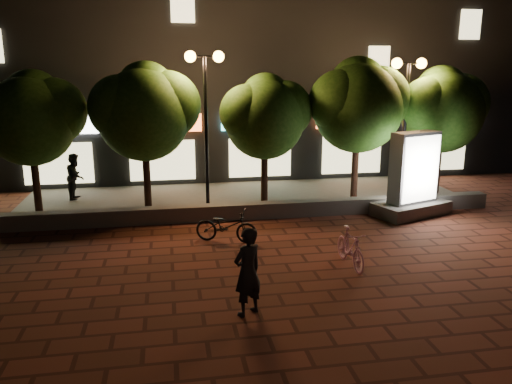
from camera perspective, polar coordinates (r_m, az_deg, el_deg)
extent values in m
plane|color=#58261B|center=(12.68, 3.36, -8.08)|extent=(80.00, 80.00, 0.00)
cube|color=#625F5B|center=(16.31, 0.15, -2.09)|extent=(16.00, 0.45, 0.50)
cube|color=#625F5B|center=(18.75, -1.19, -0.63)|extent=(16.00, 5.00, 0.08)
cube|color=black|center=(24.59, -3.65, 14.47)|extent=(28.00, 8.00, 10.00)
cube|color=white|center=(20.92, -21.79, 7.04)|extent=(3.20, 0.12, 0.70)
cube|color=beige|center=(21.13, -21.43, 3.00)|extent=(2.60, 0.10, 1.60)
cube|color=#E5551E|center=(20.49, -10.69, 7.66)|extent=(3.20, 0.12, 0.70)
cube|color=beige|center=(20.70, -10.51, 3.53)|extent=(2.60, 0.10, 1.60)
cube|color=#4ED8D7|center=(20.83, 0.48, 7.99)|extent=(3.20, 0.12, 0.70)
cube|color=beige|center=(21.04, 0.47, 3.92)|extent=(2.60, 0.10, 1.60)
cube|color=#F95C24|center=(21.91, 10.92, 8.04)|extent=(3.20, 0.12, 0.70)
cube|color=beige|center=(22.11, 10.75, 4.17)|extent=(2.60, 0.10, 1.60)
cube|color=white|center=(23.62, 20.12, 7.86)|extent=(3.20, 0.12, 0.70)
cube|color=beige|center=(23.81, 19.82, 4.27)|extent=(2.60, 0.10, 1.60)
cube|color=beige|center=(20.51, -8.30, 20.08)|extent=(0.90, 0.10, 1.20)
cube|color=beige|center=(22.18, 13.71, 14.18)|extent=(0.90, 0.10, 1.20)
cube|color=beige|center=(24.11, 23.08, 17.02)|extent=(0.90, 0.10, 1.20)
cylinder|color=black|center=(17.72, -23.61, 1.20)|extent=(0.24, 0.24, 2.25)
sphere|color=#325B1A|center=(17.44, -24.21, 7.29)|extent=(2.80, 2.80, 2.80)
sphere|color=#325B1A|center=(17.45, -21.91, 8.50)|extent=(2.10, 2.10, 2.10)
sphere|color=#325B1A|center=(17.44, -26.43, 7.89)|extent=(1.96, 1.96, 1.96)
sphere|color=#325B1A|center=(17.70, -23.85, 9.68)|extent=(1.82, 1.82, 1.82)
cylinder|color=black|center=(17.21, -12.24, 1.87)|extent=(0.24, 0.24, 2.34)
sphere|color=#325B1A|center=(16.92, -12.59, 8.49)|extent=(3.00, 3.00, 3.00)
sphere|color=#325B1A|center=(17.08, -10.07, 9.67)|extent=(2.25, 2.25, 2.25)
sphere|color=#325B1A|center=(16.79, -14.98, 9.17)|extent=(2.10, 2.10, 2.10)
sphere|color=#325B1A|center=(17.21, -12.34, 11.10)|extent=(1.95, 1.95, 1.95)
cylinder|color=black|center=(17.51, 0.96, 2.17)|extent=(0.24, 0.24, 2.21)
sphere|color=#325B1A|center=(17.23, 0.98, 8.18)|extent=(2.70, 2.70, 2.70)
sphere|color=#325B1A|center=(17.54, 3.06, 9.25)|extent=(2.03, 2.03, 2.02)
sphere|color=#325B1A|center=(16.96, -0.96, 8.94)|extent=(1.89, 1.89, 1.89)
sphere|color=#325B1A|center=(17.54, 1.10, 10.50)|extent=(1.76, 1.76, 1.76)
cylinder|color=black|center=(18.39, 11.12, 2.83)|extent=(0.24, 0.24, 2.43)
sphere|color=#325B1A|center=(18.12, 11.43, 9.26)|extent=(3.10, 3.10, 3.10)
sphere|color=#325B1A|center=(18.58, 13.51, 10.19)|extent=(2.33, 2.33, 2.33)
sphere|color=#325B1A|center=(17.72, 9.51, 10.05)|extent=(2.17, 2.17, 2.17)
sphere|color=#325B1A|center=(18.44, 11.44, 11.75)|extent=(2.01, 2.02, 2.02)
cylinder|color=black|center=(19.77, 19.81, 2.83)|extent=(0.24, 0.24, 2.29)
sphere|color=#325B1A|center=(19.52, 20.28, 8.44)|extent=(2.90, 2.90, 2.90)
sphere|color=#325B1A|center=(20.04, 21.89, 9.28)|extent=(2.18, 2.17, 2.17)
sphere|color=#325B1A|center=(19.06, 18.85, 9.19)|extent=(2.03, 2.03, 2.03)
sphere|color=#325B1A|center=(19.83, 20.21, 10.62)|extent=(1.89, 1.88, 1.88)
cylinder|color=black|center=(16.82, -5.64, 6.45)|extent=(0.12, 0.12, 5.00)
cylinder|color=black|center=(16.69, -5.85, 14.99)|extent=(0.90, 0.08, 0.08)
sphere|color=#FFB13F|center=(16.66, -7.44, 14.95)|extent=(0.36, 0.36, 0.36)
sphere|color=#FFB13F|center=(16.73, -4.26, 15.02)|extent=(0.36, 0.36, 0.36)
cylinder|color=black|center=(18.71, 16.41, 6.39)|extent=(0.12, 0.12, 4.80)
cylinder|color=black|center=(18.57, 16.92, 13.74)|extent=(0.90, 0.08, 0.08)
sphere|color=#FFB13F|center=(18.38, 15.63, 13.83)|extent=(0.36, 0.36, 0.36)
sphere|color=#FFB13F|center=(18.78, 18.18, 13.65)|extent=(0.36, 0.36, 0.36)
cube|color=#625F5B|center=(17.47, 17.11, -1.77)|extent=(2.82, 2.06, 0.42)
cube|color=#4C4C51|center=(17.16, 17.43, 2.65)|extent=(1.79, 1.12, 2.32)
cube|color=white|center=(16.96, 18.18, 2.47)|extent=(1.45, 0.56, 2.11)
cube|color=white|center=(17.37, 16.69, 2.83)|extent=(1.45, 0.56, 2.11)
imported|color=#CB80AC|center=(12.54, 10.62, -6.22)|extent=(0.52, 1.62, 0.96)
imported|color=black|center=(9.89, -0.96, -8.98)|extent=(0.78, 0.71, 1.80)
imported|color=black|center=(14.05, -3.37, -3.85)|extent=(1.87, 1.24, 0.93)
imported|color=black|center=(19.38, -19.73, 1.69)|extent=(0.69, 0.85, 1.67)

